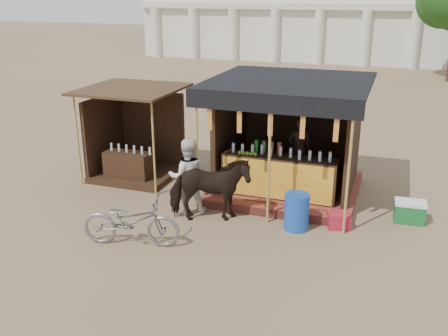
% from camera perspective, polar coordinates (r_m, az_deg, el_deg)
% --- Properties ---
extents(ground, '(120.00, 120.00, 0.00)m').
position_cam_1_polar(ground, '(9.76, -3.14, -9.10)').
color(ground, '#846B4C').
rests_on(ground, ground).
extents(main_stall, '(3.60, 3.61, 2.78)m').
position_cam_1_polar(main_stall, '(12.05, 7.32, 1.77)').
color(main_stall, '#963B31').
rests_on(main_stall, ground).
extents(secondary_stall, '(2.40, 2.40, 2.38)m').
position_cam_1_polar(secondary_stall, '(13.44, -10.51, 2.71)').
color(secondary_stall, '#331F12').
rests_on(secondary_stall, ground).
extents(cow, '(1.88, 1.33, 1.45)m').
position_cam_1_polar(cow, '(10.53, -1.70, -2.47)').
color(cow, black).
rests_on(cow, ground).
extents(motorbike, '(2.00, 1.07, 1.00)m').
position_cam_1_polar(motorbike, '(9.82, -10.57, -5.99)').
color(motorbike, gray).
rests_on(motorbike, ground).
extents(bystander, '(1.03, 0.95, 1.71)m').
position_cam_1_polar(bystander, '(10.92, -4.21, -0.97)').
color(bystander, silver).
rests_on(bystander, ground).
extents(blue_barrel, '(0.63, 0.63, 0.78)m').
position_cam_1_polar(blue_barrel, '(10.42, 8.31, -4.95)').
color(blue_barrel, '#1748AD').
rests_on(blue_barrel, ground).
extents(red_crate, '(0.54, 0.51, 0.32)m').
position_cam_1_polar(red_crate, '(10.75, 12.95, -5.83)').
color(red_crate, '#AD1C30').
rests_on(red_crate, ground).
extents(cooler, '(0.67, 0.48, 0.46)m').
position_cam_1_polar(cooler, '(11.41, 20.44, -4.67)').
color(cooler, '#16652C').
rests_on(cooler, ground).
extents(background_building, '(26.00, 7.45, 8.18)m').
position_cam_1_polar(background_building, '(38.21, 11.88, 18.17)').
color(background_building, silver).
rests_on(background_building, ground).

